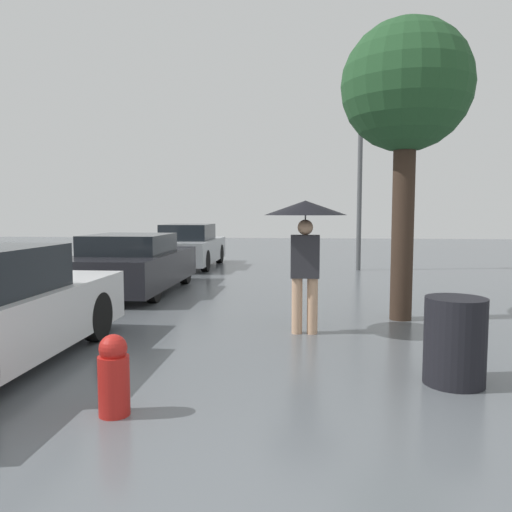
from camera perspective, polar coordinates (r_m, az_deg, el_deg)
The scene contains 7 objects.
pedestrian at distance 6.83m, azimuth 5.66°, elevation 3.51°, with size 1.13×1.13×1.84m.
parked_car_middle at distance 10.83m, azimuth -13.93°, elevation -0.93°, with size 1.82×4.05×1.22m.
parked_car_farthest at distance 15.41m, azimuth -7.62°, elevation 1.02°, with size 1.63×3.92×1.31m.
tree at distance 8.24m, azimuth 16.79°, elevation 17.53°, with size 1.97×1.97×4.56m.
street_lamp at distance 14.75m, azimuth 11.82°, elevation 11.21°, with size 0.35×0.35×5.24m.
trash_bin at distance 5.29m, azimuth 21.77°, elevation -9.01°, with size 0.59×0.59×0.86m.
fire_hydrant at distance 4.39m, azimuth -15.95°, elevation -12.99°, with size 0.26×0.26×0.68m.
Camera 1 is at (0.30, -2.25, 1.68)m, focal length 35.00 mm.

